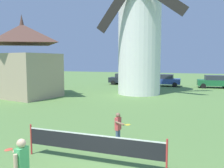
{
  "coord_description": "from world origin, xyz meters",
  "views": [
    {
      "loc": [
        2.56,
        -5.08,
        3.37
      ],
      "look_at": [
        -0.45,
        3.65,
        2.44
      ],
      "focal_mm": 37.33,
      "sensor_mm": 36.0,
      "label": 1
    }
  ],
  "objects": [
    {
      "name": "chapel",
      "position": [
        -12.33,
        12.75,
        3.28
      ],
      "size": [
        7.04,
        5.7,
        7.6
      ],
      "color": "tan",
      "rests_on": "ground_plane"
    },
    {
      "name": "player_far",
      "position": [
        -0.18,
        3.67,
        0.73
      ],
      "size": [
        0.72,
        0.64,
        1.28
      ],
      "color": "slate",
      "rests_on": "ground_plane"
    },
    {
      "name": "player_near",
      "position": [
        -1.35,
        -0.6,
        0.83
      ],
      "size": [
        0.8,
        0.58,
        1.47
      ],
      "color": "slate",
      "rests_on": "ground_plane"
    },
    {
      "name": "stray_ball",
      "position": [
        -3.64,
        1.94,
        0.11
      ],
      "size": [
        0.22,
        0.22,
        0.22
      ],
      "primitive_type": "sphere",
      "color": "#4CB259",
      "rests_on": "ground_plane"
    },
    {
      "name": "parked_car_black",
      "position": [
        -6.33,
        26.34,
        0.81
      ],
      "size": [
        4.45,
        1.93,
        1.56
      ],
      "color": "#1E232D",
      "rests_on": "ground_plane"
    },
    {
      "name": "tennis_net",
      "position": [
        -0.45,
        1.65,
        0.68
      ],
      "size": [
        4.84,
        0.06,
        1.1
      ],
      "color": "red",
      "rests_on": "ground_plane"
    },
    {
      "name": "parked_car_blue",
      "position": [
        -0.91,
        26.19,
        0.81
      ],
      "size": [
        4.19,
        1.94,
        1.56
      ],
      "color": "#334C99",
      "rests_on": "ground_plane"
    },
    {
      "name": "parked_car_green",
      "position": [
        5.17,
        26.08,
        0.81
      ],
      "size": [
        3.99,
        2.09,
        1.56
      ],
      "color": "#1E6638",
      "rests_on": "ground_plane"
    },
    {
      "name": "windmill",
      "position": [
        -2.52,
        18.07,
        7.11
      ],
      "size": [
        9.38,
        4.96,
        15.28
      ],
      "color": "white",
      "rests_on": "ground_plane"
    }
  ]
}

